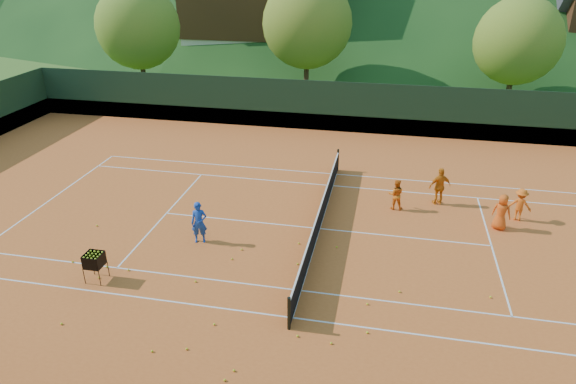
% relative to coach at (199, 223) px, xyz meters
% --- Properties ---
extents(ground, '(400.00, 400.00, 0.00)m').
position_rel_coach_xyz_m(ground, '(4.22, 1.86, -0.82)').
color(ground, '#34571B').
rests_on(ground, ground).
extents(clay_court, '(40.00, 24.00, 0.02)m').
position_rel_coach_xyz_m(clay_court, '(4.22, 1.86, -0.81)').
color(clay_court, '#C4561F').
rests_on(clay_court, ground).
extents(coach, '(0.67, 0.53, 1.61)m').
position_rel_coach_xyz_m(coach, '(0.00, 0.00, 0.00)').
color(coach, '#1942A8').
rests_on(coach, clay_court).
extents(student_a, '(0.67, 0.54, 1.32)m').
position_rel_coach_xyz_m(student_a, '(7.06, 4.20, -0.14)').
color(student_a, orange).
rests_on(student_a, clay_court).
extents(student_b, '(1.04, 0.73, 1.64)m').
position_rel_coach_xyz_m(student_b, '(8.86, 5.05, 0.01)').
color(student_b, orange).
rests_on(student_b, clay_court).
extents(student_c, '(0.84, 0.71, 1.45)m').
position_rel_coach_xyz_m(student_c, '(11.07, 3.28, -0.08)').
color(student_c, '#E25114').
rests_on(student_c, clay_court).
extents(student_d, '(0.97, 0.69, 1.35)m').
position_rel_coach_xyz_m(student_d, '(11.92, 4.20, -0.13)').
color(student_d, orange).
rests_on(student_d, clay_court).
extents(tennis_ball_0, '(0.07, 0.07, 0.07)m').
position_rel_coach_xyz_m(tennis_ball_0, '(-2.53, -2.32, -0.77)').
color(tennis_ball_0, '#C8D323').
rests_on(tennis_ball_0, clay_court).
extents(tennis_ball_1, '(0.07, 0.07, 0.07)m').
position_rel_coach_xyz_m(tennis_ball_1, '(-4.42, 0.27, -0.77)').
color(tennis_ball_1, '#C8D323').
rests_on(tennis_ball_1, clay_court).
extents(tennis_ball_3, '(0.07, 0.07, 0.07)m').
position_rel_coach_xyz_m(tennis_ball_3, '(6.44, -3.87, -0.77)').
color(tennis_ball_3, '#C8D323').
rests_on(tennis_ball_3, clay_court).
extents(tennis_ball_4, '(0.07, 0.07, 0.07)m').
position_rel_coach_xyz_m(tennis_ball_4, '(-2.46, -2.94, -0.77)').
color(tennis_ball_4, '#C8D323').
rests_on(tennis_ball_4, clay_court).
extents(tennis_ball_5, '(0.07, 0.07, 0.07)m').
position_rel_coach_xyz_m(tennis_ball_5, '(3.15, -6.03, -0.77)').
color(tennis_ball_5, '#C8D323').
rests_on(tennis_ball_5, clay_court).
extents(tennis_ball_6, '(0.07, 0.07, 0.07)m').
position_rel_coach_xyz_m(tennis_ball_6, '(3.64, 0.55, -0.77)').
color(tennis_ball_6, '#C8D323').
rests_on(tennis_ball_6, clay_court).
extents(tennis_ball_8, '(0.07, 0.07, 0.07)m').
position_rel_coach_xyz_m(tennis_ball_8, '(3.84, -0.81, -0.77)').
color(tennis_ball_8, '#C8D323').
rests_on(tennis_ball_8, clay_court).
extents(tennis_ball_9, '(0.07, 0.07, 0.07)m').
position_rel_coach_xyz_m(tennis_ball_9, '(5.04, 0.57, -0.77)').
color(tennis_ball_9, '#C8D323').
rests_on(tennis_ball_9, clay_court).
extents(tennis_ball_10, '(0.07, 0.07, 0.07)m').
position_rel_coach_xyz_m(tennis_ball_10, '(5.49, -4.51, -0.77)').
color(tennis_ball_10, '#C8D323').
rests_on(tennis_ball_10, clay_court).
extents(tennis_ball_11, '(0.07, 0.07, 0.07)m').
position_rel_coach_xyz_m(tennis_ball_11, '(-1.72, -2.34, -0.77)').
color(tennis_ball_11, '#C8D323').
rests_on(tennis_ball_11, clay_court).
extents(tennis_ball_12, '(0.07, 0.07, 0.07)m').
position_rel_coach_xyz_m(tennis_ball_12, '(1.66, -5.53, -0.77)').
color(tennis_ball_12, '#C8D323').
rests_on(tennis_ball_12, clay_court).
extents(tennis_ball_13, '(0.07, 0.07, 0.07)m').
position_rel_coach_xyz_m(tennis_ball_13, '(-3.87, -2.26, -0.77)').
color(tennis_ball_13, '#C8D323').
rests_on(tennis_ball_13, clay_court).
extents(tennis_ball_14, '(0.07, 0.07, 0.07)m').
position_rel_coach_xyz_m(tennis_ball_14, '(0.76, -2.51, -0.77)').
color(tennis_ball_14, '#C8D323').
rests_on(tennis_ball_14, clay_court).
extents(tennis_ball_15, '(0.07, 0.07, 0.07)m').
position_rel_coach_xyz_m(tennis_ball_15, '(7.32, -1.72, -0.77)').
color(tennis_ball_15, '#C8D323').
rests_on(tennis_ball_15, clay_court).
extents(tennis_ball_17, '(0.07, 0.07, 0.07)m').
position_rel_coach_xyz_m(tennis_ball_17, '(10.11, -1.43, -0.77)').
color(tennis_ball_17, '#C8D323').
rests_on(tennis_ball_17, clay_court).
extents(tennis_ball_18, '(0.07, 0.07, 0.07)m').
position_rel_coach_xyz_m(tennis_ball_18, '(1.68, -0.29, -0.77)').
color(tennis_ball_18, '#C8D323').
rests_on(tennis_ball_18, clay_court).
extents(tennis_ball_19, '(0.07, 0.07, 0.07)m').
position_rel_coach_xyz_m(tennis_ball_19, '(-2.30, -5.28, -0.77)').
color(tennis_ball_19, '#C8D323').
rests_on(tennis_ball_19, clay_court).
extents(tennis_ball_20, '(0.07, 0.07, 0.07)m').
position_rel_coach_xyz_m(tennis_ball_20, '(0.77, -5.80, -0.77)').
color(tennis_ball_20, '#C8D323').
rests_on(tennis_ball_20, clay_court).
extents(tennis_ball_21, '(0.07, 0.07, 0.07)m').
position_rel_coach_xyz_m(tennis_ball_21, '(1.52, -0.97, -0.77)').
color(tennis_ball_21, '#C8D323').
rests_on(tennis_ball_21, clay_court).
extents(tennis_ball_22, '(0.07, 0.07, 0.07)m').
position_rel_coach_xyz_m(tennis_ball_22, '(3.02, -6.39, -0.77)').
color(tennis_ball_22, '#C8D323').
rests_on(tennis_ball_22, clay_court).
extents(tennis_ball_23, '(0.07, 0.07, 0.07)m').
position_rel_coach_xyz_m(tennis_ball_23, '(2.06, -4.41, -0.77)').
color(tennis_ball_23, '#C8D323').
rests_on(tennis_ball_23, clay_court).
extents(tennis_ball_24, '(0.07, 0.07, 0.07)m').
position_rel_coach_xyz_m(tennis_ball_24, '(6.36, -2.56, -0.77)').
color(tennis_ball_24, '#C8D323').
rests_on(tennis_ball_24, clay_court).
extents(tennis_ball_25, '(0.07, 0.07, 0.07)m').
position_rel_coach_xyz_m(tennis_ball_25, '(4.52, -4.41, -0.77)').
color(tennis_ball_25, '#C8D323').
rests_on(tennis_ball_25, clay_court).
extents(court_lines, '(23.83, 11.03, 0.00)m').
position_rel_coach_xyz_m(court_lines, '(4.22, 1.86, -0.80)').
color(court_lines, white).
rests_on(court_lines, clay_court).
extents(tennis_net, '(0.10, 12.07, 1.10)m').
position_rel_coach_xyz_m(tennis_net, '(4.22, 1.86, -0.30)').
color(tennis_net, black).
rests_on(tennis_net, clay_court).
extents(perimeter_fence, '(40.40, 24.24, 3.00)m').
position_rel_coach_xyz_m(perimeter_fence, '(4.22, 1.86, 0.45)').
color(perimeter_fence, black).
rests_on(perimeter_fence, clay_court).
extents(ball_hopper, '(0.57, 0.57, 1.00)m').
position_rel_coach_xyz_m(ball_hopper, '(-2.47, -3.02, -0.06)').
color(ball_hopper, black).
rests_on(ball_hopper, clay_court).
extents(chalet_left, '(13.80, 9.93, 12.92)m').
position_rel_coach_xyz_m(chalet_left, '(-5.78, 31.86, 4.82)').
color(chalet_left, beige).
rests_on(chalet_left, ground).
extents(chalet_mid, '(12.65, 8.82, 11.45)m').
position_rel_coach_xyz_m(chalet_mid, '(10.22, 35.86, 4.17)').
color(chalet_mid, beige).
rests_on(chalet_mid, ground).
extents(tree_a, '(6.00, 6.00, 7.88)m').
position_rel_coach_xyz_m(tree_a, '(-11.78, 19.86, 4.05)').
color(tree_a, '#3D2718').
rests_on(tree_a, ground).
extents(tree_b, '(6.40, 6.40, 8.40)m').
position_rel_coach_xyz_m(tree_b, '(0.22, 21.86, 4.37)').
color(tree_b, '#3F2719').
rests_on(tree_b, ground).
extents(tree_c, '(5.60, 5.60, 7.35)m').
position_rel_coach_xyz_m(tree_c, '(14.22, 20.86, 3.72)').
color(tree_c, '#3F2919').
rests_on(tree_c, ground).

